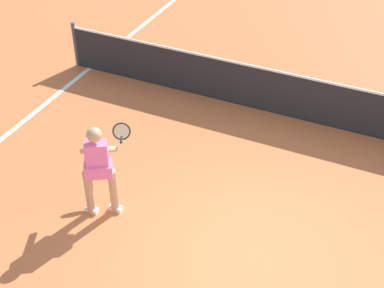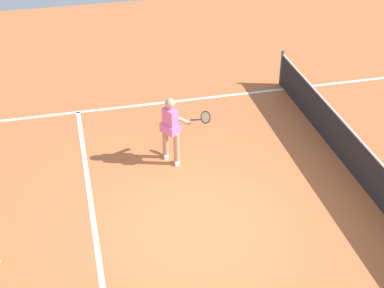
# 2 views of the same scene
# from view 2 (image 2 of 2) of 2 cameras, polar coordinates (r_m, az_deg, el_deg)

# --- Properties ---
(ground_plane) EXTENTS (26.10, 26.10, 0.00)m
(ground_plane) POSITION_cam_2_polar(r_m,az_deg,el_deg) (11.07, 0.35, -8.06)
(ground_plane) COLOR #C66638
(service_line_marking) EXTENTS (9.84, 0.10, 0.01)m
(service_line_marking) POSITION_cam_2_polar(r_m,az_deg,el_deg) (10.88, -9.47, -9.42)
(service_line_marking) COLOR white
(service_line_marking) RESTS_ON ground
(sideline_left_marking) EXTENTS (0.10, 18.08, 0.01)m
(sideline_left_marking) POSITION_cam_2_polar(r_m,az_deg,el_deg) (15.06, -4.05, 3.97)
(sideline_left_marking) COLOR white
(sideline_left_marking) RESTS_ON ground
(court_net) EXTENTS (10.52, 0.08, 1.00)m
(court_net) POSITION_cam_2_polar(r_m,az_deg,el_deg) (12.00, 17.68, -3.36)
(court_net) COLOR #4C4C51
(court_net) RESTS_ON ground
(tennis_player) EXTENTS (0.68, 1.14, 1.55)m
(tennis_player) POSITION_cam_2_polar(r_m,az_deg,el_deg) (12.37, -2.00, 1.65)
(tennis_player) COLOR tan
(tennis_player) RESTS_ON ground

